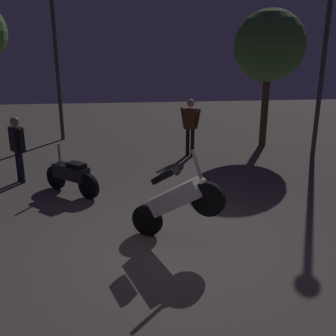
% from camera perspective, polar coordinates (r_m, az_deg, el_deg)
% --- Properties ---
extents(ground_plane, '(40.00, 40.00, 0.00)m').
position_cam_1_polar(ground_plane, '(6.18, 1.36, -12.35)').
color(ground_plane, '#605951').
extents(motorcycle_white_foreground, '(1.44, 1.01, 1.63)m').
position_cam_1_polar(motorcycle_white_foreground, '(6.11, 1.22, -4.98)').
color(motorcycle_white_foreground, black).
rests_on(motorcycle_white_foreground, ground_plane).
extents(motorcycle_black_parked_left, '(1.28, 1.20, 1.11)m').
position_cam_1_polar(motorcycle_black_parked_left, '(8.64, -14.62, -1.08)').
color(motorcycle_black_parked_left, black).
rests_on(motorcycle_black_parked_left, ground_plane).
extents(person_rider_beside, '(0.62, 0.42, 1.76)m').
position_cam_1_polar(person_rider_beside, '(11.52, 3.45, 7.02)').
color(person_rider_beside, black).
rests_on(person_rider_beside, ground_plane).
extents(person_bystander_far, '(0.46, 0.59, 1.63)m').
position_cam_1_polar(person_bystander_far, '(9.72, -22.11, 3.43)').
color(person_bystander_far, black).
rests_on(person_bystander_far, ground_plane).
extents(streetlamp_near, '(0.36, 0.36, 5.54)m').
position_cam_1_polar(streetlamp_near, '(12.11, 23.07, 17.72)').
color(streetlamp_near, '#38383D').
rests_on(streetlamp_near, ground_plane).
extents(streetlamp_far, '(0.36, 0.36, 5.49)m').
position_cam_1_polar(streetlamp_far, '(14.27, -16.93, 17.85)').
color(streetlamp_far, '#38383D').
rests_on(streetlamp_far, ground_plane).
extents(tree_center_bg, '(2.30, 2.30, 4.48)m').
position_cam_1_polar(tree_center_bg, '(13.13, 15.28, 17.54)').
color(tree_center_bg, '#4C331E').
rests_on(tree_center_bg, ground_plane).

